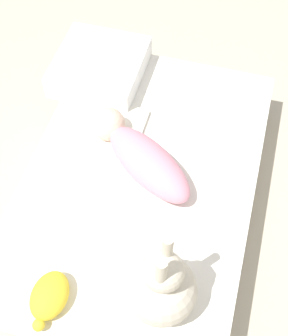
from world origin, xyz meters
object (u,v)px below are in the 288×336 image
bunny_plush (162,287)px  pillow (100,67)px  swaddled_baby (140,155)px  turtle_plush (49,297)px

bunny_plush → pillow: bearing=-150.7°
bunny_plush → swaddled_baby: bearing=-156.9°
swaddled_baby → pillow: 0.51m
swaddled_baby → turtle_plush: bearing=111.9°
swaddled_baby → pillow: bearing=-19.8°
pillow → bunny_plush: size_ratio=0.95×
bunny_plush → turtle_plush: size_ratio=2.05×
pillow → turtle_plush: pillow is taller
pillow → bunny_plush: 1.05m
swaddled_baby → bunny_plush: bunny_plush is taller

